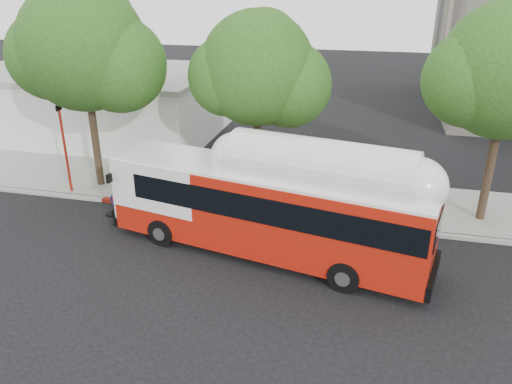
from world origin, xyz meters
TOP-DOWN VIEW (x-y plane):
  - ground at (0.00, 0.00)m, footprint 120.00×120.00m
  - sidewalk at (0.00, 6.50)m, footprint 60.00×5.00m
  - curb_strip at (0.00, 3.90)m, footprint 60.00×0.30m
  - red_curb_segment at (-3.00, 3.90)m, footprint 10.00×0.32m
  - street_tree_left at (-8.53, 5.56)m, footprint 6.67×5.80m
  - street_tree_mid at (-0.59, 6.06)m, footprint 5.75×5.00m
  - low_commercial_bldg at (-14.00, 14.00)m, footprint 16.20×10.20m
  - transit_bus at (0.60, 1.00)m, footprint 13.23×5.07m
  - signal_pole at (-9.93, 4.33)m, footprint 0.13×0.42m

SIDE VIEW (x-z plane):
  - ground at x=0.00m, z-range 0.00..0.00m
  - sidewalk at x=0.00m, z-range 0.00..0.15m
  - curb_strip at x=0.00m, z-range 0.00..0.15m
  - red_curb_segment at x=-3.00m, z-range 0.00..0.16m
  - transit_bus at x=0.60m, z-range -0.13..3.73m
  - low_commercial_bldg at x=-14.00m, z-range 0.03..4.28m
  - signal_pole at x=-9.93m, z-range 0.06..4.47m
  - street_tree_mid at x=-0.59m, z-range 1.60..10.22m
  - street_tree_left at x=-8.53m, z-range 1.73..11.47m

